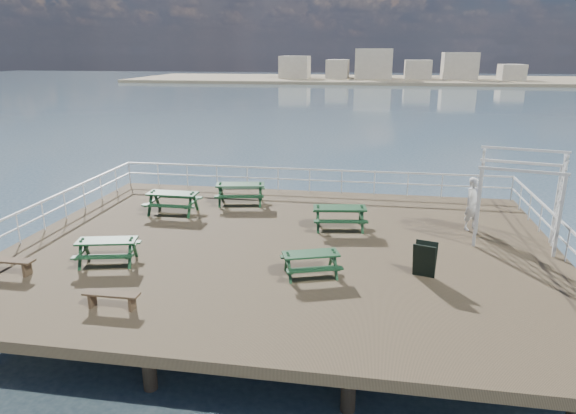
# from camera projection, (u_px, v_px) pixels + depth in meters

# --- Properties ---
(ground) EXTENTS (18.00, 14.00, 0.30)m
(ground) POSITION_uv_depth(u_px,v_px,m) (284.00, 248.00, 17.34)
(ground) COLOR brown
(ground) RESTS_ON ground
(sea_backdrop) EXTENTS (300.00, 300.00, 9.20)m
(sea_backdrop) POSITION_uv_depth(u_px,v_px,m) (412.00, 76.00, 141.94)
(sea_backdrop) COLOR #3A5161
(sea_backdrop) RESTS_ON ground
(railing) EXTENTS (17.77, 13.76, 1.10)m
(railing) POSITION_uv_depth(u_px,v_px,m) (294.00, 199.00, 19.48)
(railing) COLOR silver
(railing) RESTS_ON ground
(picnic_table_a) EXTENTS (1.98, 1.60, 0.96)m
(picnic_table_a) POSITION_uv_depth(u_px,v_px,m) (173.00, 198.00, 20.45)
(picnic_table_a) COLOR #123419
(picnic_table_a) RESTS_ON ground
(picnic_table_b) EXTENTS (2.28, 1.96, 0.99)m
(picnic_table_b) POSITION_uv_depth(u_px,v_px,m) (240.00, 189.00, 21.72)
(picnic_table_b) COLOR #123419
(picnic_table_b) RESTS_ON ground
(picnic_table_c) EXTENTS (2.11, 1.79, 0.93)m
(picnic_table_c) POSITION_uv_depth(u_px,v_px,m) (340.00, 213.00, 18.68)
(picnic_table_c) COLOR #123419
(picnic_table_c) RESTS_ON ground
(picnic_table_d) EXTENTS (2.04, 1.78, 0.86)m
(picnic_table_d) POSITION_uv_depth(u_px,v_px,m) (107.00, 246.00, 15.63)
(picnic_table_d) COLOR #123419
(picnic_table_d) RESTS_ON ground
(picnic_table_e) EXTENTS (1.95, 1.75, 0.78)m
(picnic_table_e) POSITION_uv_depth(u_px,v_px,m) (311.00, 259.00, 14.79)
(picnic_table_e) COLOR #123419
(picnic_table_e) RESTS_ON ground
(flat_bench_near) EXTENTS (1.44, 0.35, 0.41)m
(flat_bench_near) POSITION_uv_depth(u_px,v_px,m) (112.00, 297.00, 12.95)
(flat_bench_near) COLOR brown
(flat_bench_near) RESTS_ON ground
(flat_bench_far) EXTENTS (1.60, 0.39, 0.46)m
(flat_bench_far) POSITION_uv_depth(u_px,v_px,m) (8.00, 263.00, 14.92)
(flat_bench_far) COLOR brown
(flat_bench_far) RESTS_ON ground
(trellis_arbor) EXTENTS (2.88, 1.96, 3.27)m
(trellis_arbor) POSITION_uv_depth(u_px,v_px,m) (518.00, 203.00, 16.88)
(trellis_arbor) COLOR silver
(trellis_arbor) RESTS_ON ground
(sandwich_board) EXTENTS (0.74, 0.63, 1.04)m
(sandwich_board) POSITION_uv_depth(u_px,v_px,m) (425.00, 260.00, 14.71)
(sandwich_board) COLOR black
(sandwich_board) RESTS_ON ground
(person) EXTENTS (0.84, 0.79, 1.93)m
(person) POSITION_uv_depth(u_px,v_px,m) (473.00, 204.00, 18.48)
(person) COLOR silver
(person) RESTS_ON ground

